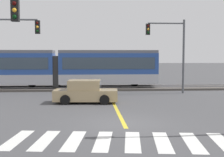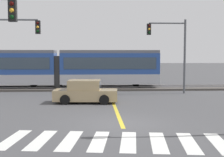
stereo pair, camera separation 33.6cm
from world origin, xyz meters
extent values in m
plane|color=#474749|center=(0.00, 0.00, 0.00)|extent=(200.00, 200.00, 0.00)
cube|color=#4C4742|center=(0.00, 14.76, 0.09)|extent=(120.00, 4.00, 0.18)
cube|color=#939399|center=(0.00, 14.04, 0.23)|extent=(120.00, 0.08, 0.10)
cube|color=#939399|center=(0.00, 15.48, 0.23)|extent=(120.00, 0.08, 0.10)
cube|color=#B7BAC1|center=(-9.32, 14.76, 0.98)|extent=(9.00, 2.60, 0.90)
cube|color=#284C9E|center=(-9.32, 14.76, 2.38)|extent=(9.00, 2.60, 1.90)
cube|color=#384756|center=(-9.32, 13.44, 2.43)|extent=(8.28, 0.04, 1.04)
cube|color=slate|center=(-9.32, 14.76, 3.47)|extent=(9.00, 2.39, 0.28)
cylinder|color=black|center=(-6.85, 14.76, 0.53)|extent=(0.70, 0.20, 0.70)
cube|color=#B7BAC1|center=(0.18, 14.76, 0.98)|extent=(9.00, 2.60, 0.90)
cube|color=#284C9E|center=(0.18, 14.76, 2.38)|extent=(9.00, 2.60, 1.90)
cube|color=#384756|center=(0.18, 13.44, 2.43)|extent=(8.28, 0.04, 1.04)
cube|color=slate|center=(0.18, 14.76, 3.47)|extent=(9.00, 2.39, 0.28)
cylinder|color=black|center=(2.65, 14.76, 0.53)|extent=(0.70, 0.20, 0.70)
cylinder|color=black|center=(-2.30, 14.76, 0.53)|extent=(0.70, 0.20, 0.70)
cube|color=#2D2D2D|center=(-4.57, 14.76, 1.68)|extent=(0.50, 2.34, 2.80)
cube|color=silver|center=(-4.36, -2.45, 0.00)|extent=(0.92, 2.85, 0.01)
cube|color=silver|center=(-3.27, -2.59, 0.00)|extent=(0.92, 2.85, 0.01)
cube|color=silver|center=(-2.18, -2.73, 0.00)|extent=(0.92, 2.85, 0.01)
cube|color=silver|center=(-1.09, -2.87, 0.00)|extent=(0.92, 2.85, 0.01)
cube|color=silver|center=(0.00, -3.01, 0.00)|extent=(0.92, 2.85, 0.01)
cube|color=silver|center=(1.09, -3.16, 0.00)|extent=(0.92, 2.85, 0.01)
cube|color=silver|center=(2.18, -3.30, 0.00)|extent=(0.92, 2.85, 0.01)
cube|color=silver|center=(3.27, -3.44, 0.00)|extent=(0.92, 2.85, 0.01)
cube|color=gold|center=(0.00, 5.87, 0.00)|extent=(0.20, 13.77, 0.01)
cube|color=tan|center=(-1.82, 6.45, 0.52)|extent=(4.31, 1.99, 0.72)
cube|color=tan|center=(-1.92, 6.46, 1.20)|extent=(2.20, 1.66, 0.64)
cube|color=#384756|center=(-0.93, 6.39, 1.20)|extent=(0.20, 1.43, 0.52)
cube|color=#384756|center=(-1.87, 7.24, 1.20)|extent=(1.78, 0.16, 0.48)
cylinder|color=black|center=(-0.51, 7.21, 0.32)|extent=(0.65, 0.26, 0.64)
cylinder|color=black|center=(-0.63, 5.52, 0.32)|extent=(0.65, 0.26, 0.64)
cylinder|color=black|center=(-3.02, 7.39, 0.32)|extent=(0.65, 0.26, 0.64)
cylinder|color=black|center=(-3.14, 5.69, 0.32)|extent=(0.65, 0.26, 0.64)
cube|color=black|center=(-4.64, -0.95, 5.04)|extent=(0.32, 0.28, 0.90)
sphere|color=#360605|center=(-4.64, -1.10, 5.31)|extent=(0.18, 0.18, 0.18)
sphere|color=#F7AA26|center=(-4.64, -1.10, 5.04)|extent=(0.18, 0.18, 0.18)
sphere|color=black|center=(-4.64, -1.10, 4.77)|extent=(0.18, 0.18, 0.18)
cylinder|color=#515459|center=(6.20, 11.04, 3.03)|extent=(0.18, 0.18, 6.07)
cylinder|color=#515459|center=(4.70, 11.04, 5.76)|extent=(3.00, 0.12, 0.12)
cube|color=black|center=(3.20, 11.04, 5.26)|extent=(0.32, 0.28, 0.90)
sphere|color=#360605|center=(3.20, 10.89, 5.53)|extent=(0.18, 0.18, 0.18)
sphere|color=#F7AA26|center=(3.20, 10.89, 5.26)|extent=(0.18, 0.18, 0.18)
sphere|color=black|center=(3.20, 10.89, 4.99)|extent=(0.18, 0.18, 0.18)
cylinder|color=#515459|center=(-7.07, 7.36, 5.57)|extent=(4.00, 0.12, 0.12)
cube|color=black|center=(-5.07, 7.36, 5.07)|extent=(0.32, 0.28, 0.90)
sphere|color=#360605|center=(-5.07, 7.21, 5.34)|extent=(0.18, 0.18, 0.18)
sphere|color=#F7AA26|center=(-5.07, 7.21, 5.07)|extent=(0.18, 0.18, 0.18)
sphere|color=black|center=(-5.07, 7.21, 4.80)|extent=(0.18, 0.18, 0.18)
camera|label=1|loc=(-1.60, -14.27, 3.23)|focal=50.00mm
camera|label=2|loc=(-1.26, -14.30, 3.23)|focal=50.00mm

